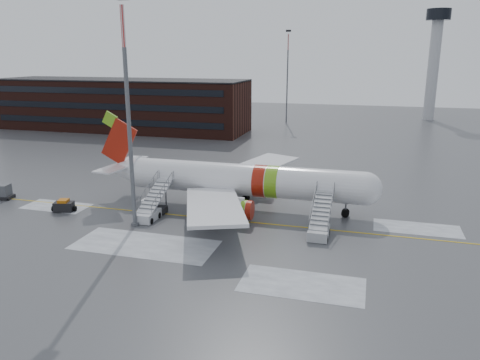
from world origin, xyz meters
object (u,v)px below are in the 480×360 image
(airstair_aft, at_px, (150,209))
(light_mast_near, at_px, (128,112))
(airstair_fwd, at_px, (320,225))
(pushback_tug, at_px, (152,207))
(uld_container, at_px, (3,192))
(airliner, at_px, (237,180))
(baggage_tractor, at_px, (64,206))

(airstair_aft, height_order, light_mast_near, light_mast_near)
(airstair_aft, bearing_deg, airstair_fwd, 0.00)
(pushback_tug, xyz_separation_m, uld_container, (-21.05, 0.01, 0.14))
(airliner, distance_m, light_mast_near, 15.51)
(airstair_aft, xyz_separation_m, pushback_tug, (-0.60, 1.63, -0.32))
(pushback_tug, height_order, uld_container, uld_container)
(airstair_fwd, height_order, light_mast_near, light_mast_near)
(baggage_tractor, relative_size, light_mast_near, 0.13)
(airstair_aft, bearing_deg, light_mast_near, -104.58)
(baggage_tractor, distance_m, light_mast_near, 15.66)
(airstair_fwd, xyz_separation_m, uld_container, (-40.72, 1.64, -0.18))
(airstair_fwd, height_order, pushback_tug, airstair_fwd)
(pushback_tug, bearing_deg, light_mast_near, -90.72)
(airliner, relative_size, pushback_tug, 11.69)
(airstair_aft, height_order, baggage_tractor, airstair_aft)
(light_mast_near, bearing_deg, airstair_fwd, 7.19)
(airstair_aft, relative_size, uld_container, 3.00)
(airstair_fwd, xyz_separation_m, light_mast_near, (-19.72, -2.49, 11.22))
(airstair_aft, xyz_separation_m, baggage_tractor, (-10.95, -0.62, -0.44))
(airstair_fwd, relative_size, baggage_tractor, 2.58)
(airliner, bearing_deg, light_mast_near, -134.87)
(airstair_fwd, relative_size, light_mast_near, 0.33)
(airstair_fwd, bearing_deg, pushback_tug, 175.26)
(airliner, xyz_separation_m, baggage_tractor, (-19.28, -7.16, -2.79))
(airliner, relative_size, baggage_tractor, 11.74)
(airliner, bearing_deg, pushback_tug, -151.22)
(airstair_fwd, xyz_separation_m, airstair_aft, (-19.07, 0.00, 0.00))
(uld_container, relative_size, light_mast_near, 0.11)
(pushback_tug, height_order, light_mast_near, light_mast_near)
(baggage_tractor, bearing_deg, airstair_aft, 3.27)
(baggage_tractor, bearing_deg, light_mast_near, -10.25)
(airliner, distance_m, airstair_fwd, 12.79)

